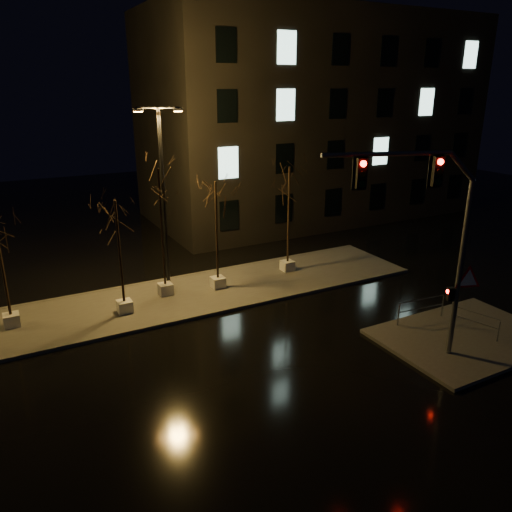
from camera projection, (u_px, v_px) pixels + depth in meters
ground at (266, 344)px, 20.26m from camera, size 90.00×90.00×0.00m
median at (209, 291)px, 25.24m from camera, size 22.00×5.00×0.15m
sidewalk_corner at (465, 337)px, 20.65m from camera, size 7.00×5.00×0.15m
building at (311, 118)px, 39.08m from camera, size 25.00×12.00×15.00m
tree_1 at (117, 226)px, 21.46m from camera, size 1.80×1.80×5.35m
tree_2 at (160, 198)px, 23.15m from camera, size 1.80×1.80×6.40m
tree_3 at (216, 206)px, 24.18m from camera, size 1.80×1.80×5.61m
tree_4 at (289, 191)px, 26.44m from camera, size 1.80×1.80×5.93m
traffic_signal_mast at (433, 227)px, 17.50m from camera, size 6.00×2.24×7.75m
streetlight_main at (163, 190)px, 23.56m from camera, size 2.17×0.97×8.90m
guard_rail_a at (421, 306)px, 21.72m from camera, size 2.42×0.29×1.05m
guard_rail_b at (475, 320)px, 20.63m from camera, size 0.62×1.94×0.96m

